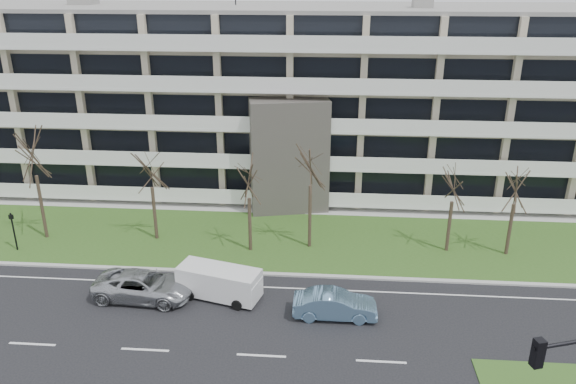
# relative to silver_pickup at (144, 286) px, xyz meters

# --- Properties ---
(ground) EXTENTS (160.00, 160.00, 0.00)m
(ground) POSITION_rel_silver_pickup_xyz_m (7.55, -4.80, -0.81)
(ground) COLOR black
(ground) RESTS_ON ground
(grass_verge) EXTENTS (90.00, 10.00, 0.06)m
(grass_verge) POSITION_rel_silver_pickup_xyz_m (7.55, 8.20, -0.78)
(grass_verge) COLOR #2D511B
(grass_verge) RESTS_ON ground
(curb) EXTENTS (90.00, 0.35, 0.12)m
(curb) POSITION_rel_silver_pickup_xyz_m (7.55, 3.20, -0.75)
(curb) COLOR #B2B2AD
(curb) RESTS_ON ground
(sidewalk) EXTENTS (90.00, 2.00, 0.08)m
(sidewalk) POSITION_rel_silver_pickup_xyz_m (7.55, 13.70, -0.77)
(sidewalk) COLOR #B2B2AD
(sidewalk) RESTS_ON ground
(lane_edge_line) EXTENTS (90.00, 0.12, 0.01)m
(lane_edge_line) POSITION_rel_silver_pickup_xyz_m (7.55, 1.70, -0.81)
(lane_edge_line) COLOR white
(lane_edge_line) RESTS_ON ground
(apartment_building) EXTENTS (60.50, 15.10, 18.75)m
(apartment_building) POSITION_rel_silver_pickup_xyz_m (7.54, 20.52, 6.80)
(apartment_building) COLOR #B5A98C
(apartment_building) RESTS_ON ground
(silver_pickup) EXTENTS (6.00, 3.07, 1.62)m
(silver_pickup) POSITION_rel_silver_pickup_xyz_m (0.00, 0.00, 0.00)
(silver_pickup) COLOR #ADB0B5
(silver_pickup) RESTS_ON ground
(blue_sedan) EXTENTS (4.67, 1.65, 1.53)m
(blue_sedan) POSITION_rel_silver_pickup_xyz_m (11.23, -1.06, -0.04)
(blue_sedan) COLOR #6E99BF
(blue_sedan) RESTS_ON ground
(white_van) EXTENTS (5.16, 3.01, 1.89)m
(white_van) POSITION_rel_silver_pickup_xyz_m (4.49, 0.41, 0.32)
(white_van) COLOR white
(white_van) RESTS_ON ground
(pedestrian_signal) EXTENTS (0.33, 0.30, 2.83)m
(pedestrian_signal) POSITION_rel_silver_pickup_xyz_m (-10.67, 5.16, 0.99)
(pedestrian_signal) COLOR black
(pedestrian_signal) RESTS_ON ground
(tree_1) EXTENTS (4.27, 4.27, 8.53)m
(tree_1) POSITION_rel_silver_pickup_xyz_m (-9.57, 7.23, 5.83)
(tree_1) COLOR #382B21
(tree_1) RESTS_ON ground
(tree_2) EXTENTS (3.55, 3.55, 7.10)m
(tree_2) POSITION_rel_silver_pickup_xyz_m (-1.57, 7.68, 4.71)
(tree_2) COLOR #382B21
(tree_2) RESTS_ON ground
(tree_3) EXTENTS (3.47, 3.47, 6.93)m
(tree_3) POSITION_rel_silver_pickup_xyz_m (5.42, 6.44, 4.58)
(tree_3) COLOR #382B21
(tree_3) RESTS_ON ground
(tree_4) EXTENTS (4.11, 4.11, 8.21)m
(tree_4) POSITION_rel_silver_pickup_xyz_m (9.46, 7.28, 5.58)
(tree_4) COLOR #382B21
(tree_4) RESTS_ON ground
(tree_5) EXTENTS (3.28, 3.28, 6.57)m
(tree_5) POSITION_rel_silver_pickup_xyz_m (18.92, 7.40, 4.29)
(tree_5) COLOR #382B21
(tree_5) RESTS_ON ground
(tree_6) EXTENTS (3.33, 3.33, 6.66)m
(tree_6) POSITION_rel_silver_pickup_xyz_m (22.88, 7.18, 4.36)
(tree_6) COLOR #382B21
(tree_6) RESTS_ON ground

